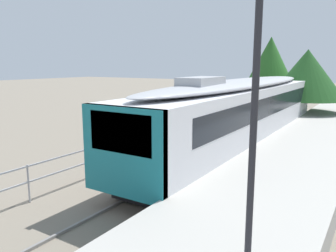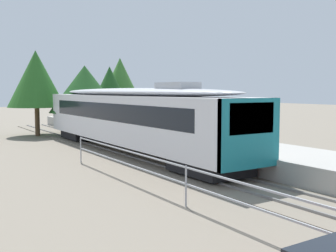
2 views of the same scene
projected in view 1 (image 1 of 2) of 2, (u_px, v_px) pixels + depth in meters
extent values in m
plane|color=slate|center=(61.00, 194.00, 11.44)|extent=(160.00, 160.00, 0.00)
cube|color=slate|center=(130.00, 214.00, 9.85)|extent=(3.20, 60.00, 0.06)
cube|color=slate|center=(112.00, 206.00, 10.22)|extent=(0.08, 60.00, 0.08)
cube|color=slate|center=(150.00, 218.00, 9.46)|extent=(0.08, 60.00, 0.08)
cube|color=silver|center=(243.00, 112.00, 17.17)|extent=(2.80, 19.20, 2.55)
cube|color=#19757F|center=(123.00, 152.00, 9.28)|extent=(2.80, 0.24, 2.55)
cube|color=black|center=(120.00, 133.00, 9.12)|extent=(2.13, 0.08, 1.12)
cube|color=black|center=(244.00, 104.00, 17.10)|extent=(2.82, 16.13, 0.92)
ellipsoid|color=#A8AAAF|center=(244.00, 83.00, 16.91)|extent=(2.69, 18.43, 0.44)
cube|color=#A8AAAF|center=(201.00, 82.00, 12.87)|extent=(1.10, 2.20, 0.36)
cube|color=#EAE5C6|center=(122.00, 187.00, 9.40)|extent=(1.00, 0.10, 0.20)
cube|color=black|center=(168.00, 182.00, 11.47)|extent=(2.24, 3.20, 0.55)
cube|color=black|center=(278.00, 122.00, 23.43)|extent=(2.24, 3.20, 0.55)
cube|color=#A8A59E|center=(236.00, 230.00, 8.06)|extent=(3.90, 60.00, 0.90)
cylinder|color=#232328|center=(253.00, 135.00, 5.58)|extent=(0.12, 0.12, 4.60)
cylinder|color=#9EA0A5|center=(29.00, 184.00, 10.65)|extent=(0.06, 0.06, 1.25)
cylinder|color=#9EA0A5|center=(175.00, 135.00, 18.12)|extent=(0.06, 0.06, 1.25)
cylinder|color=brown|center=(268.00, 104.00, 28.06)|extent=(0.36, 0.36, 2.23)
cone|color=#286023|center=(270.00, 64.00, 27.47)|extent=(4.34, 4.34, 4.34)
cylinder|color=brown|center=(304.00, 112.00, 24.87)|extent=(0.36, 0.36, 1.82)
cone|color=#1E4C1E|center=(307.00, 75.00, 24.38)|extent=(5.48, 5.48, 3.60)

